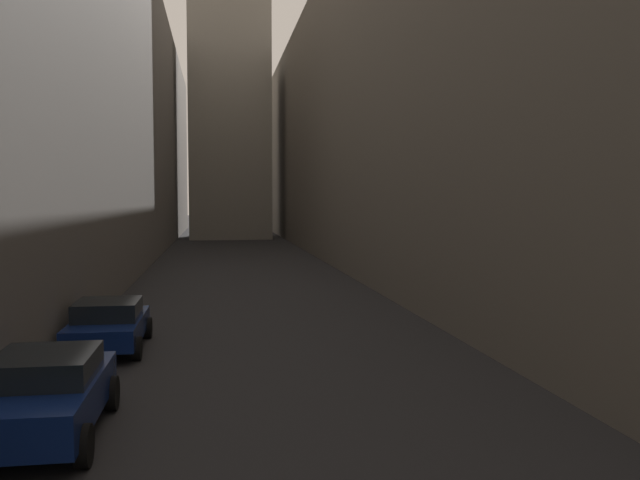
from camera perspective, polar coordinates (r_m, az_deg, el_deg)
The scene contains 5 objects.
ground_plane at distance 40.32m, azimuth -6.79°, elevation -2.31°, with size 264.00×264.00×0.00m, color #232326.
building_block_left at distance 44.08m, azimuth -24.75°, elevation 10.85°, with size 15.42×108.00×19.90m, color slate.
building_block_right at distance 44.71m, azimuth 9.61°, elevation 10.54°, with size 14.14×108.00×19.16m, color #60594F.
parked_car_left_third at distance 12.49m, azimuth -22.62°, elevation -12.13°, with size 1.99×4.07×1.47m.
parked_car_left_far at distance 18.95m, azimuth -17.77°, elevation -6.91°, with size 2.00×4.01×1.35m.
Camera 1 is at (-1.48, 7.91, 4.09)m, focal length 37.11 mm.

